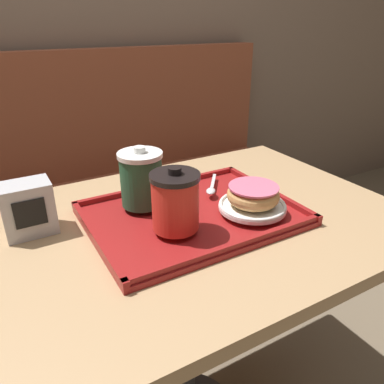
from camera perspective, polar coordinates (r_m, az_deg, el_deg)
The scene contains 9 objects.
booth_bench at distance 1.75m, azimuth -12.69°, elevation -2.82°, with size 1.73×0.44×1.00m.
cafe_table at distance 0.90m, azimuth -2.02°, elevation -12.90°, with size 1.02×0.67×0.71m.
serving_tray at distance 0.84m, azimuth 0.00°, elevation -3.52°, with size 0.45×0.33×0.02m.
coffee_cup_front at distance 0.73m, azimuth -2.56°, elevation -1.35°, with size 0.10×0.10×0.13m.
coffee_cup_rear at distance 0.83m, azimuth -7.74°, elevation 2.07°, with size 0.10×0.10×0.13m.
plate_with_chocolate_donut at distance 0.83m, azimuth 9.18°, elevation -2.09°, with size 0.15×0.15×0.01m.
donut_chocolate_glazed at distance 0.82m, azimuth 9.31°, elevation -0.37°, with size 0.11×0.11×0.04m.
spoon at distance 0.91m, azimuth 2.98°, elevation 0.54°, with size 0.09×0.11×0.01m.
napkin_dispenser at distance 0.83m, azimuth -23.73°, elevation -2.33°, with size 0.10×0.07×0.11m.
Camera 1 is at (-0.33, -0.63, 1.12)m, focal length 35.00 mm.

